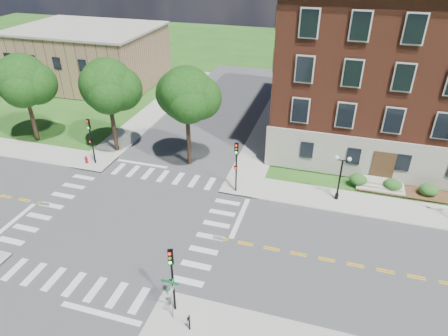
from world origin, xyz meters
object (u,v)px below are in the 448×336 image
(traffic_signal_ne, at_px, (236,161))
(twin_lamp_west, at_px, (340,175))
(traffic_signal_nw, at_px, (91,136))
(fire_hydrant, at_px, (86,160))
(street_sign_pole, at_px, (171,292))
(traffic_signal_se, at_px, (172,273))
(push_button_post, at_px, (189,322))

(traffic_signal_ne, height_order, twin_lamp_west, traffic_signal_ne)
(traffic_signal_ne, relative_size, twin_lamp_west, 1.13)
(traffic_signal_nw, distance_m, fire_hydrant, 2.86)
(traffic_signal_nw, xyz_separation_m, twin_lamp_west, (23.80, 0.47, -0.66))
(street_sign_pole, relative_size, fire_hydrant, 4.13)
(traffic_signal_se, relative_size, street_sign_pole, 1.55)
(twin_lamp_west, height_order, push_button_post, twin_lamp_west)
(traffic_signal_ne, relative_size, street_sign_pole, 1.55)
(traffic_signal_se, bearing_deg, fire_hydrant, 137.37)
(push_button_post, bearing_deg, street_sign_pole, 157.41)
(twin_lamp_west, distance_m, street_sign_pole, 18.08)
(traffic_signal_se, xyz_separation_m, fire_hydrant, (-15.69, 14.44, -2.72))
(traffic_signal_nw, distance_m, street_sign_pole, 21.44)
(traffic_signal_se, distance_m, traffic_signal_nw, 20.86)
(traffic_signal_se, height_order, push_button_post, traffic_signal_se)
(push_button_post, bearing_deg, twin_lamp_west, 65.13)
(fire_hydrant, bearing_deg, traffic_signal_ne, -2.15)
(traffic_signal_se, height_order, street_sign_pole, traffic_signal_se)
(traffic_signal_ne, relative_size, fire_hydrant, 6.40)
(traffic_signal_ne, xyz_separation_m, traffic_signal_nw, (-14.98, 0.82, 0.00))
(twin_lamp_west, bearing_deg, traffic_signal_nw, -178.88)
(twin_lamp_west, bearing_deg, street_sign_pole, -119.20)
(traffic_signal_ne, distance_m, street_sign_pole, 14.52)
(street_sign_pole, bearing_deg, push_button_post, -22.59)
(twin_lamp_west, bearing_deg, fire_hydrant, -178.38)
(street_sign_pole, xyz_separation_m, push_button_post, (1.26, -0.52, -1.51))
(traffic_signal_se, xyz_separation_m, twin_lamp_west, (8.96, 15.14, -0.66))
(traffic_signal_se, relative_size, traffic_signal_nw, 1.00)
(twin_lamp_west, relative_size, street_sign_pole, 1.36)
(traffic_signal_se, height_order, traffic_signal_nw, same)
(traffic_signal_nw, distance_m, twin_lamp_west, 23.81)
(street_sign_pole, relative_size, push_button_post, 2.58)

